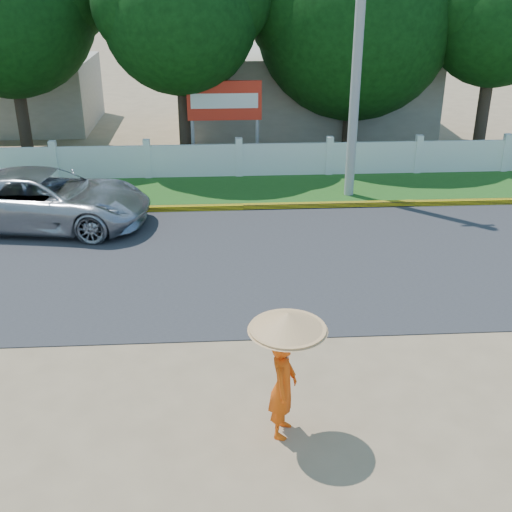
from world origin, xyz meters
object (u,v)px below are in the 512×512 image
at_px(utility_pole, 358,44).
at_px(vehicle, 46,199).
at_px(billboard, 224,105).
at_px(monk_with_parasol, 285,357).

height_order(utility_pole, vehicle, utility_pole).
height_order(utility_pole, billboard, utility_pole).
height_order(vehicle, billboard, billboard).
distance_m(vehicle, billboard, 7.23).
distance_m(utility_pole, monk_with_parasol, 11.57).
xyz_separation_m(utility_pole, vehicle, (-8.58, -1.98, -3.68)).
xyz_separation_m(vehicle, monk_with_parasol, (5.50, -8.74, 0.59)).
bearing_deg(monk_with_parasol, vehicle, 122.18).
bearing_deg(utility_pole, billboard, 139.34).
bearing_deg(monk_with_parasol, billboard, 92.61).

